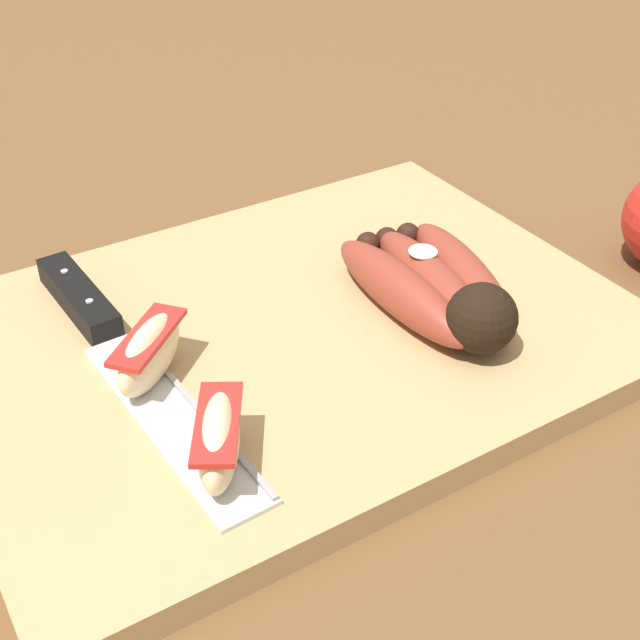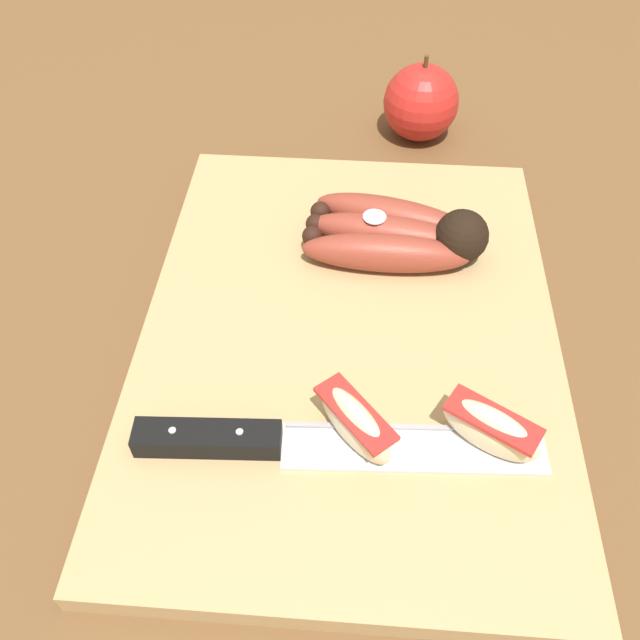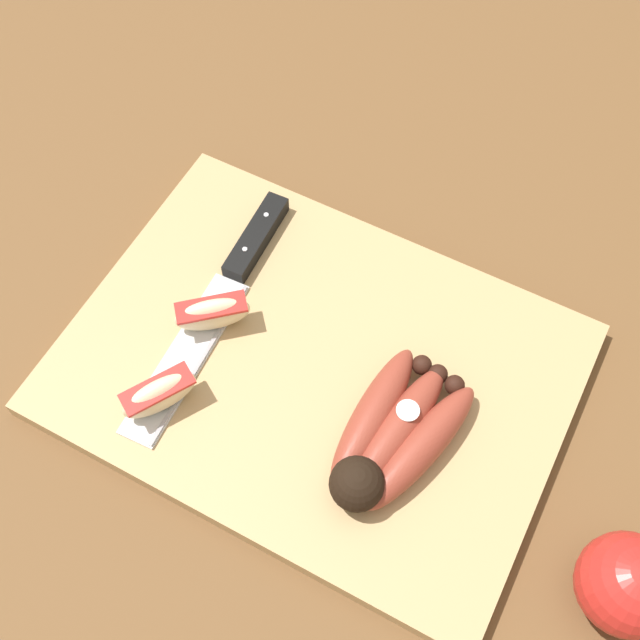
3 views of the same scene
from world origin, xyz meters
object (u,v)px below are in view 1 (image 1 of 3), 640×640
at_px(apple_wedge_near, 150,353).
at_px(apple_wedge_middle, 219,440).
at_px(banana_bunch, 438,287).
at_px(chefs_knife, 108,335).

bearing_deg(apple_wedge_near, apple_wedge_middle, -88.82).
height_order(banana_bunch, apple_wedge_near, banana_bunch).
relative_size(apple_wedge_near, apple_wedge_middle, 0.95).
relative_size(banana_bunch, chefs_knife, 0.56).
height_order(chefs_knife, apple_wedge_middle, apple_wedge_middle).
bearing_deg(chefs_knife, apple_wedge_near, -79.32).
xyz_separation_m(banana_bunch, apple_wedge_middle, (-0.19, -0.06, 0.00)).
bearing_deg(chefs_knife, banana_bunch, -21.61).
bearing_deg(apple_wedge_near, chefs_knife, 100.68).
relative_size(chefs_knife, apple_wedge_near, 4.24).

